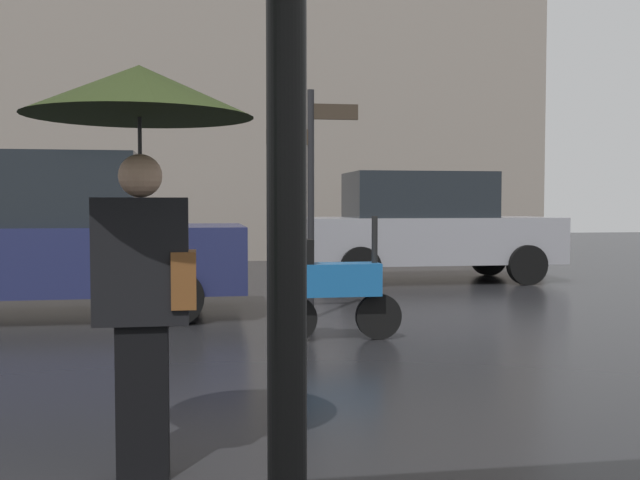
{
  "coord_description": "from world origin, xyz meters",
  "views": [
    {
      "loc": [
        -0.62,
        -2.2,
        1.36
      ],
      "look_at": [
        0.65,
        5.47,
        0.98
      ],
      "focal_mm": 41.55,
      "sensor_mm": 36.0,
      "label": 1
    }
  ],
  "objects": [
    {
      "name": "parked_car_right",
      "position": [
        3.31,
        10.21,
        0.96
      ],
      "size": [
        4.39,
        1.84,
        1.9
      ],
      "rotation": [
        0.0,
        0.0,
        3.44
      ],
      "color": "gray",
      "rests_on": "ground"
    },
    {
      "name": "street_signpost",
      "position": [
        0.7,
        6.36,
        1.64
      ],
      "size": [
        1.08,
        0.08,
        2.68
      ],
      "color": "black",
      "rests_on": "ground"
    },
    {
      "name": "parked_car_left",
      "position": [
        -2.43,
        7.08,
        0.98
      ],
      "size": [
        4.57,
        1.99,
        1.95
      ],
      "rotation": [
        0.0,
        0.0,
        3.18
      ],
      "color": "#1E234C",
      "rests_on": "ground"
    },
    {
      "name": "parked_scooter",
      "position": [
        0.69,
        4.96,
        0.55
      ],
      "size": [
        1.32,
        0.32,
        1.23
      ],
      "rotation": [
        0.0,
        0.0,
        0.34
      ],
      "color": "black",
      "rests_on": "ground"
    },
    {
      "name": "pedestrian_with_umbrella",
      "position": [
        -0.89,
        1.52,
        1.65
      ],
      "size": [
        1.11,
        1.11,
        2.03
      ],
      "rotation": [
        0.0,
        0.0,
        2.83
      ],
      "color": "black",
      "rests_on": "ground"
    }
  ]
}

